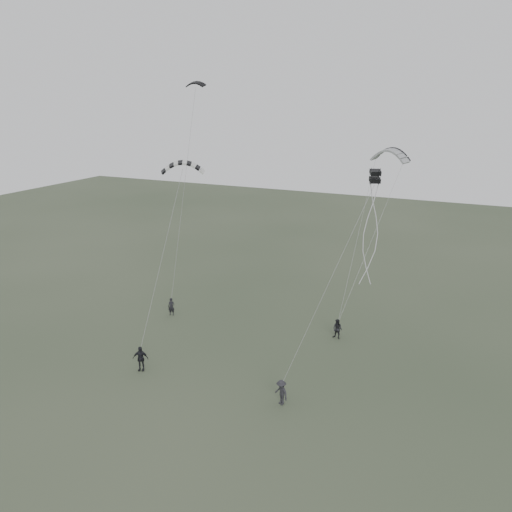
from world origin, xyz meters
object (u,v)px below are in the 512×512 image
at_px(flyer_left, 171,307).
at_px(flyer_center, 141,358).
at_px(flyer_right, 337,329).
at_px(kite_dark_small, 195,83).
at_px(flyer_far, 281,392).
at_px(kite_box, 375,176).
at_px(kite_pale_large, 390,150).
at_px(kite_striped, 182,163).

xyz_separation_m(flyer_left, flyer_center, (3.24, -8.70, 0.12)).
relative_size(flyer_left, flyer_right, 0.97).
bearing_deg(flyer_left, kite_dark_small, 65.31).
bearing_deg(flyer_far, kite_box, 77.62).
bearing_deg(flyer_far, kite_dark_small, 165.31).
height_order(kite_pale_large, kite_striped, kite_pale_large).
height_order(flyer_right, flyer_far, flyer_far).
bearing_deg(kite_box, kite_dark_small, 129.67).
relative_size(flyer_left, flyer_center, 0.87).
xyz_separation_m(flyer_far, kite_striped, (-10.50, 6.46, 12.71)).
height_order(kite_dark_small, kite_box, kite_dark_small).
bearing_deg(flyer_left, flyer_far, -49.37).
xyz_separation_m(flyer_center, kite_striped, (-0.17, 6.67, 12.62)).
bearing_deg(kite_dark_small, flyer_center, -77.32).
distance_m(flyer_left, kite_striped, 13.26).
relative_size(flyer_left, kite_dark_small, 0.91).
bearing_deg(kite_striped, kite_dark_small, 82.21).
height_order(flyer_far, kite_pale_large, kite_pale_large).
bearing_deg(kite_dark_small, kite_striped, -67.56).
relative_size(flyer_left, kite_pale_large, 0.46).
bearing_deg(flyer_left, kite_box, -30.80).
bearing_deg(kite_pale_large, kite_dark_small, -137.97).
bearing_deg(flyer_far, flyer_right, 115.68).
distance_m(flyer_far, kite_striped, 17.70).
relative_size(flyer_left, kite_box, 2.25).
relative_size(flyer_right, kite_box, 2.32).
distance_m(flyer_left, flyer_right, 14.41).
bearing_deg(kite_pale_large, kite_box, -57.10).
bearing_deg(kite_striped, flyer_center, -117.60).
height_order(flyer_left, kite_striped, kite_striped).
distance_m(kite_dark_small, kite_pale_large, 16.93).
bearing_deg(kite_box, flyer_center, 174.12).
xyz_separation_m(flyer_right, kite_box, (3.16, -5.74, 12.88)).
height_order(flyer_far, kite_box, kite_box).
distance_m(flyer_left, kite_dark_small, 19.00).
bearing_deg(kite_pale_large, flyer_far, -71.72).
xyz_separation_m(flyer_far, kite_dark_small, (-13.00, 12.87, 18.44)).
height_order(flyer_right, kite_pale_large, kite_pale_large).
bearing_deg(kite_dark_small, flyer_far, -43.58).
distance_m(flyer_center, kite_box, 19.67).
height_order(flyer_right, flyer_center, flyer_center).
xyz_separation_m(flyer_right, flyer_far, (-0.76, -10.04, 0.02)).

